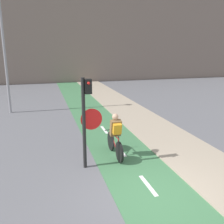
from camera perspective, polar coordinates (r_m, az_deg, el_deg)
name	(u,v)px	position (r m, az deg, el deg)	size (l,w,h in m)	color
ground_plane	(156,196)	(6.86, 10.02, -18.39)	(120.00, 120.00, 0.00)	#5B5B60
bike_lane	(156,196)	(6.86, 10.02, -18.31)	(2.18, 60.00, 0.02)	#3D7047
building_row_background	(62,27)	(30.26, -11.34, 18.60)	(60.00, 5.20, 12.01)	slate
traffic_light_pole	(87,113)	(7.58, -5.83, -0.22)	(0.67, 0.26, 2.86)	black
street_lamp_far	(3,38)	(15.40, -23.65, 15.19)	(0.36, 0.36, 6.88)	gray
cyclist_near	(115,137)	(8.62, 0.78, -5.69)	(0.46, 1.77, 1.55)	black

